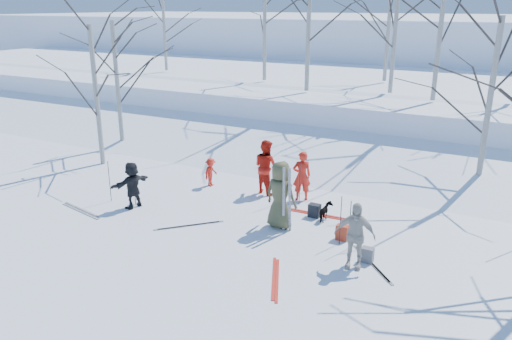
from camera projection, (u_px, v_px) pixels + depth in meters
The scene contains 36 objects.
ground at pixel (231, 228), 14.08m from camera, with size 120.00×120.00×0.00m, color white.
snow_ramp at pixel (321, 159), 19.89m from camera, with size 70.00×9.50×1.40m, color white.
snow_plateau at pixel (386, 98), 27.99m from camera, with size 70.00×18.00×2.20m, color white.
far_hill at pixel (445, 51), 45.25m from camera, with size 90.00×30.00×6.00m, color white.
skier_olive_center at pixel (280, 195), 13.88m from camera, with size 0.95×0.62×1.94m, color #44462A.
skier_red_north at pixel (302, 176), 15.90m from camera, with size 0.59×0.39×1.63m, color red.
skier_redor_behind at pixel (266, 167), 16.50m from camera, with size 0.88×0.69×1.82m, color red.
skier_red_seated at pixel (211, 172), 17.24m from camera, with size 0.64×0.37×1.00m, color red.
skier_cream_east at pixel (355, 235), 11.78m from camera, with size 0.97×0.40×1.65m, color beige.
skier_grey_west at pixel (132, 185), 15.34m from camera, with size 1.36×0.43×1.47m, color black.
dog at pixel (326, 212), 14.50m from camera, with size 0.29×0.63×0.53m, color black.
upright_ski_left at pixel (284, 200), 13.61m from camera, with size 0.07×0.02×1.90m, color silver.
upright_ski_right at pixel (290, 200), 13.57m from camera, with size 0.07×0.02×1.90m, color silver.
ski_pair_a at pixel (189, 226), 14.24m from camera, with size 1.47×1.50×0.02m, color silver, non-canonical shape.
ski_pair_b at pixel (372, 264), 12.13m from camera, with size 1.42×1.54×0.02m, color silver, non-canonical shape.
ski_pair_c at pixel (276, 279), 11.48m from camera, with size 0.98×1.81×0.02m, color red, non-canonical shape.
ski_pair_d at pixel (314, 214), 15.04m from camera, with size 1.91×0.28×0.02m, color red, non-canonical shape.
ski_pair_e at pixel (81, 211), 15.27m from camera, with size 1.90×0.57×0.02m, color silver, non-canonical shape.
ski_pole_a at pixel (110, 181), 15.84m from camera, with size 0.02×0.02×1.34m, color black.
ski_pole_b at pixel (300, 184), 15.58m from camera, with size 0.02×0.02×1.34m, color black.
ski_pole_c at pixel (350, 225), 12.68m from camera, with size 0.02×0.02×1.34m, color black.
ski_pole_d at pixel (134, 185), 15.53m from camera, with size 0.02×0.02×1.34m, color black.
ski_pole_e at pixel (275, 185), 15.52m from camera, with size 0.02×0.02×1.34m, color black.
ski_pole_f at pixel (341, 220), 12.97m from camera, with size 0.02×0.02×1.34m, color black.
backpack_red at pixel (342, 233), 13.34m from camera, with size 0.32×0.22×0.42m, color #B3331B.
backpack_grey at pixel (367, 255), 12.19m from camera, with size 0.30×0.20×0.38m, color slate.
backpack_dark at pixel (314, 211), 14.79m from camera, with size 0.34×0.24×0.40m, color black.
birch_plateau_c at pixel (395, 29), 21.76m from camera, with size 4.53×4.53×5.62m, color silver, non-canonical shape.
birch_plateau_d at pixel (309, 20), 22.27m from camera, with size 5.00×5.00×6.28m, color silver, non-canonical shape.
birch_plateau_e at pixel (389, 24), 25.33m from camera, with size 4.62×4.62×5.74m, color silver, non-canonical shape.
birch_plateau_f at pixel (164, 31), 29.70m from camera, with size 3.86×3.86×4.66m, color silver, non-canonical shape.
birch_plateau_g at pixel (441, 25), 19.96m from camera, with size 4.86×4.86×6.09m, color silver, non-canonical shape.
birch_plateau_h at pixel (265, 24), 25.63m from camera, with size 4.60×4.60×5.72m, color silver, non-canonical shape.
birch_edge_a at pixel (96, 97), 18.99m from camera, with size 4.34×4.34×5.34m, color silver, non-canonical shape.
birch_edge_d at pixel (118, 86), 21.36m from camera, with size 4.38×4.38×5.40m, color silver, non-canonical shape.
birch_edge_e at pixel (489, 109), 15.85m from camera, with size 4.59×4.59×5.71m, color silver, non-canonical shape.
Camera 1 is at (6.68, -10.99, 6.01)m, focal length 35.00 mm.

